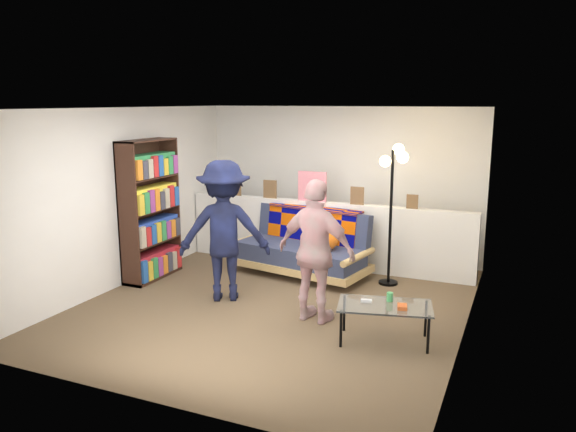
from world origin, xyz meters
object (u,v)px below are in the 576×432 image
Objects in this scene: bookshelf at (150,214)px; person_left at (224,231)px; floor_lamp at (393,186)px; person_right at (316,252)px; coffee_table at (385,307)px; futon_sofa at (304,248)px.

bookshelf is 1.44m from person_left.
floor_lamp is 1.82m from person_right.
person_left is 1.35m from person_right.
floor_lamp is (-0.39, 1.92, 0.99)m from coffee_table.
bookshelf reaches higher than futon_sofa.
futon_sofa is 1.84m from person_right.
coffee_table is 2.20m from floor_lamp.
futon_sofa is 2.49m from coffee_table.
floor_lamp is (1.26, 0.06, 0.98)m from futon_sofa.
floor_lamp is at bearing -95.75° from person_right.
person_right is at bearing 143.27° from person_left.
person_left is at bearing -111.62° from futon_sofa.
coffee_table is 0.55× the size of floor_lamp.
futon_sofa is 1.95× the size of coffee_table.
floor_lamp reaches higher than coffee_table.
bookshelf is 1.02× the size of floor_lamp.
futon_sofa is 1.08× the size of floor_lamp.
floor_lamp is at bearing 18.46° from bookshelf.
coffee_table is (3.59, -0.86, -0.54)m from bookshelf.
bookshelf reaches higher than coffee_table.
bookshelf is 1.85× the size of coffee_table.
floor_lamp is (3.19, 1.07, 0.45)m from bookshelf.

